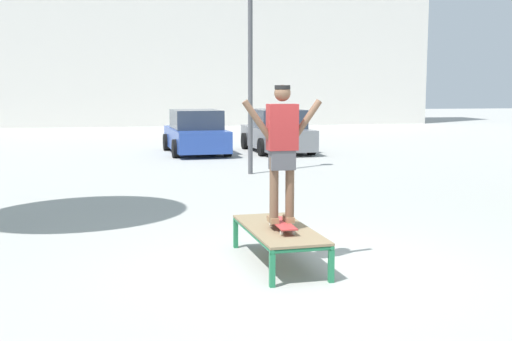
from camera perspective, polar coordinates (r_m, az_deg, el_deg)
ground_plane at (r=7.97m, az=3.72°, el=-8.69°), size 120.00×120.00×0.00m
skate_box at (r=8.04m, az=2.05°, el=-5.48°), size 0.88×1.94×0.46m
skateboard at (r=7.90m, az=2.32°, el=-4.81°), size 0.21×0.80×0.09m
skater at (r=7.75m, az=2.36°, el=2.41°), size 1.00×0.29×1.69m
car_blue at (r=21.94m, az=-5.43°, el=3.33°), size 2.11×4.29×1.50m
car_grey at (r=22.40m, az=1.90°, el=3.44°), size 2.05×4.27×1.50m
light_post at (r=16.53m, az=-0.52°, el=12.96°), size 0.36×0.36×5.83m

